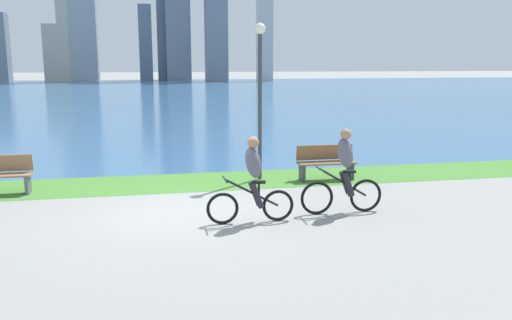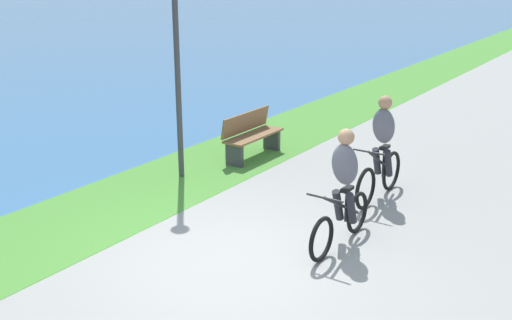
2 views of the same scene
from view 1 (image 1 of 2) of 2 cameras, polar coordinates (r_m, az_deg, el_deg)
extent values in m
plane|color=gray|center=(10.82, -7.82, -5.66)|extent=(300.00, 300.00, 0.00)
cube|color=#478433|center=(13.47, -8.57, -2.43)|extent=(120.00, 2.16, 0.01)
cube|color=#386693|center=(53.80, -10.83, 7.19)|extent=(300.00, 79.04, 0.00)
torus|color=black|center=(9.92, -3.64, -5.26)|extent=(0.61, 0.06, 0.61)
torus|color=black|center=(10.11, 2.39, -4.94)|extent=(0.61, 0.06, 0.61)
cylinder|color=black|center=(9.93, -0.45, -3.56)|extent=(1.04, 0.04, 0.59)
cylinder|color=black|center=(9.97, 0.31, -3.80)|extent=(0.04, 0.04, 0.46)
cube|color=black|center=(9.91, 0.31, -2.41)|extent=(0.24, 0.10, 0.05)
cylinder|color=black|center=(9.79, -3.39, -2.12)|extent=(0.03, 0.52, 0.03)
ellipsoid|color=#595966|center=(9.81, -0.30, -0.28)|extent=(0.40, 0.36, 0.65)
sphere|color=#A57A59|center=(9.75, -0.30, 1.92)|extent=(0.22, 0.22, 0.22)
cylinder|color=#26262D|center=(9.86, 0.12, -3.91)|extent=(0.27, 0.11, 0.49)
cylinder|color=#26262D|center=(10.05, -0.10, -3.63)|extent=(0.27, 0.11, 0.49)
torus|color=black|center=(10.59, 6.60, -4.11)|extent=(0.68, 0.06, 0.68)
torus|color=black|center=(10.94, 11.77, -3.77)|extent=(0.68, 0.06, 0.68)
cylinder|color=black|center=(10.69, 9.40, -2.41)|extent=(1.01, 0.04, 0.63)
cylinder|color=black|center=(10.75, 10.04, -2.63)|extent=(0.04, 0.04, 0.49)
cube|color=black|center=(10.69, 10.09, -1.25)|extent=(0.24, 0.10, 0.05)
cylinder|color=black|center=(10.47, 6.93, -0.97)|extent=(0.03, 0.52, 0.03)
ellipsoid|color=#595966|center=(10.59, 9.64, 0.74)|extent=(0.40, 0.36, 0.65)
sphere|color=#A57A59|center=(10.53, 9.70, 2.77)|extent=(0.22, 0.22, 0.22)
cylinder|color=#26262D|center=(10.64, 9.98, -2.64)|extent=(0.27, 0.11, 0.49)
cylinder|color=#26262D|center=(10.82, 9.60, -2.40)|extent=(0.27, 0.11, 0.49)
cube|color=#595960|center=(13.31, -23.45, -2.39)|extent=(0.08, 0.37, 0.45)
cube|color=brown|center=(13.66, 7.64, -0.31)|extent=(1.50, 0.45, 0.04)
cube|color=brown|center=(13.80, 7.41, 0.86)|extent=(1.50, 0.11, 0.40)
cube|color=#38383D|center=(13.93, 10.15, -1.12)|extent=(0.08, 0.37, 0.45)
cube|color=#38383D|center=(13.51, 5.01, -1.35)|extent=(0.08, 0.37, 0.45)
cylinder|color=#38383D|center=(13.46, 0.42, 5.67)|extent=(0.10, 0.10, 3.72)
sphere|color=white|center=(13.43, 0.44, 14.02)|extent=(0.28, 0.28, 0.28)
cube|color=slate|center=(88.10, -25.95, 10.85)|extent=(2.32, 2.85, 10.06)
cube|color=#ADA899|center=(87.92, -20.90, 10.74)|extent=(2.87, 4.02, 8.61)
cube|color=#8C939E|center=(86.96, -18.24, 15.20)|extent=(3.83, 3.16, 21.59)
cube|color=slate|center=(88.15, -11.86, 12.25)|extent=(2.03, 3.76, 11.84)
cube|color=slate|center=(86.11, -8.52, 16.44)|extent=(3.80, 2.23, 23.93)
cube|color=slate|center=(83.68, -4.37, 15.66)|extent=(3.23, 3.65, 20.91)
cube|color=#B7B7BC|center=(84.82, 0.94, 12.95)|extent=(2.23, 2.44, 13.04)
camera|label=2|loc=(8.02, -52.97, 11.69)|focal=43.11mm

